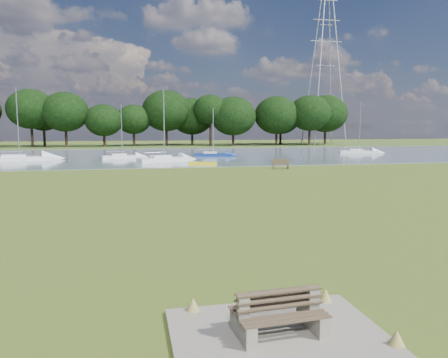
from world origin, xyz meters
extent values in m
plane|color=brown|center=(0.00, 0.00, 0.00)|extent=(220.00, 220.00, 0.00)
cube|color=slate|center=(0.00, 42.00, 0.00)|extent=(220.00, 40.00, 0.10)
cube|color=#4C6626|center=(0.00, 72.00, 0.00)|extent=(220.00, 20.00, 0.40)
cube|color=gray|center=(0.00, -14.00, 0.05)|extent=(4.20, 3.20, 0.10)
cube|color=gray|center=(-0.73, -14.06, 0.32)|extent=(0.30, 1.05, 0.43)
cube|color=gray|center=(-0.73, -14.06, 0.71)|extent=(0.23, 0.19, 0.54)
cube|color=gray|center=(0.73, -13.94, 0.32)|extent=(0.30, 1.05, 0.43)
cube|color=gray|center=(0.73, -13.94, 0.71)|extent=(0.23, 0.19, 0.54)
cube|color=brown|center=(0.03, -14.32, 0.54)|extent=(1.79, 0.53, 0.04)
cube|color=brown|center=(0.01, -14.08, 0.84)|extent=(1.77, 0.26, 0.43)
cube|color=brown|center=(-0.03, -13.68, 0.54)|extent=(1.79, 0.53, 0.04)
cube|color=brown|center=(-0.01, -13.92, 0.84)|extent=(1.77, 0.26, 0.43)
cube|color=brown|center=(10.80, 18.96, 0.25)|extent=(0.20, 0.50, 0.50)
cube|color=brown|center=(12.19, 18.63, 0.25)|extent=(0.20, 0.50, 0.50)
cube|color=brown|center=(11.49, 18.79, 0.50)|extent=(1.71, 0.85, 0.05)
cube|color=brown|center=(11.44, 18.58, 0.76)|extent=(1.61, 0.43, 0.49)
cube|color=yellow|center=(4.66, 24.58, 0.20)|extent=(3.02, 1.76, 0.30)
cylinder|color=#A2A2A2|center=(36.99, 67.54, 17.54)|extent=(0.25, 0.25, 34.68)
cylinder|color=#A2A2A2|center=(41.91, 67.54, 17.54)|extent=(0.25, 0.25, 34.68)
cylinder|color=#A2A2A2|center=(36.99, 72.46, 17.54)|extent=(0.25, 0.25, 34.68)
cylinder|color=#A2A2A2|center=(41.91, 72.46, 17.54)|extent=(0.25, 0.25, 34.68)
cube|color=#A2A2A2|center=(39.45, 70.00, 22.74)|extent=(7.38, 0.16, 0.16)
cube|color=#A2A2A2|center=(39.45, 70.00, 27.25)|extent=(6.12, 0.16, 0.16)
cube|color=#A2A2A2|center=(39.45, 70.00, 31.41)|extent=(4.85, 0.16, 0.16)
cylinder|color=black|center=(-23.00, 68.00, 2.17)|extent=(0.52, 0.52, 3.95)
ellipsoid|color=black|center=(-23.00, 68.00, 7.00)|extent=(7.24, 7.24, 6.15)
cylinder|color=black|center=(-16.00, 68.00, 2.32)|extent=(0.52, 0.52, 4.24)
ellipsoid|color=black|center=(-16.00, 68.00, 7.51)|extent=(8.27, 8.27, 7.03)
cylinder|color=black|center=(-9.00, 68.00, 1.88)|extent=(0.52, 0.52, 3.35)
ellipsoid|color=black|center=(-9.00, 68.00, 5.97)|extent=(9.31, 9.31, 7.91)
cylinder|color=black|center=(-2.00, 68.00, 2.02)|extent=(0.52, 0.52, 3.65)
ellipsoid|color=black|center=(-2.00, 68.00, 6.48)|extent=(7.24, 7.24, 6.15)
cylinder|color=black|center=(5.00, 68.00, 2.17)|extent=(0.52, 0.52, 3.95)
ellipsoid|color=black|center=(5.00, 68.00, 7.00)|extent=(8.27, 8.27, 7.03)
cylinder|color=black|center=(12.00, 68.00, 2.32)|extent=(0.52, 0.52, 4.24)
ellipsoid|color=black|center=(12.00, 68.00, 7.51)|extent=(9.31, 9.31, 7.91)
cylinder|color=black|center=(19.00, 68.00, 1.88)|extent=(0.52, 0.52, 3.35)
ellipsoid|color=black|center=(19.00, 68.00, 5.97)|extent=(7.24, 7.24, 6.15)
cylinder|color=black|center=(26.00, 68.00, 2.02)|extent=(0.52, 0.52, 3.65)
ellipsoid|color=black|center=(26.00, 68.00, 6.48)|extent=(8.27, 8.27, 7.03)
cylinder|color=black|center=(33.00, 68.00, 2.17)|extent=(0.52, 0.52, 3.95)
ellipsoid|color=black|center=(33.00, 68.00, 7.00)|extent=(9.31, 9.31, 7.91)
cylinder|color=black|center=(40.00, 68.00, 2.32)|extent=(0.52, 0.52, 4.24)
ellipsoid|color=black|center=(40.00, 68.00, 7.51)|extent=(7.24, 7.24, 6.15)
cube|color=navy|center=(8.23, 37.54, 0.35)|extent=(5.41, 2.65, 0.60)
cube|color=white|center=(7.83, 37.64, 0.71)|extent=(2.04, 1.55, 0.38)
cylinder|color=#A5A8AD|center=(8.23, 37.54, 3.58)|extent=(0.10, 0.10, 6.21)
cube|color=white|center=(31.44, 39.64, 0.36)|extent=(5.99, 3.38, 0.62)
cube|color=white|center=(31.00, 39.79, 0.74)|extent=(2.32, 1.85, 0.40)
cylinder|color=#A5A8AD|center=(31.44, 39.64, 4.18)|extent=(0.11, 0.11, 7.38)
cube|color=white|center=(-4.00, 35.61, 0.35)|extent=(5.26, 2.28, 0.60)
cube|color=white|center=(-4.40, 35.54, 0.71)|extent=(1.95, 1.41, 0.38)
cylinder|color=#A5A8AD|center=(-4.00, 35.61, 3.72)|extent=(0.10, 0.10, 6.48)
cube|color=white|center=(-16.02, 34.52, 0.41)|extent=(7.97, 3.67, 0.71)
cube|color=white|center=(-16.63, 34.40, 0.84)|extent=(2.98, 2.20, 0.46)
cylinder|color=#A5A8AD|center=(-16.02, 34.52, 4.61)|extent=(0.12, 0.12, 8.11)
cube|color=white|center=(0.95, 29.44, 0.41)|extent=(6.53, 3.88, 0.72)
cube|color=white|center=(0.48, 29.27, 0.84)|extent=(2.56, 2.08, 0.46)
cylinder|color=#A5A8AD|center=(0.95, 29.44, 4.49)|extent=(0.12, 0.12, 7.85)
camera|label=1|loc=(-2.73, -21.77, 4.15)|focal=35.00mm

